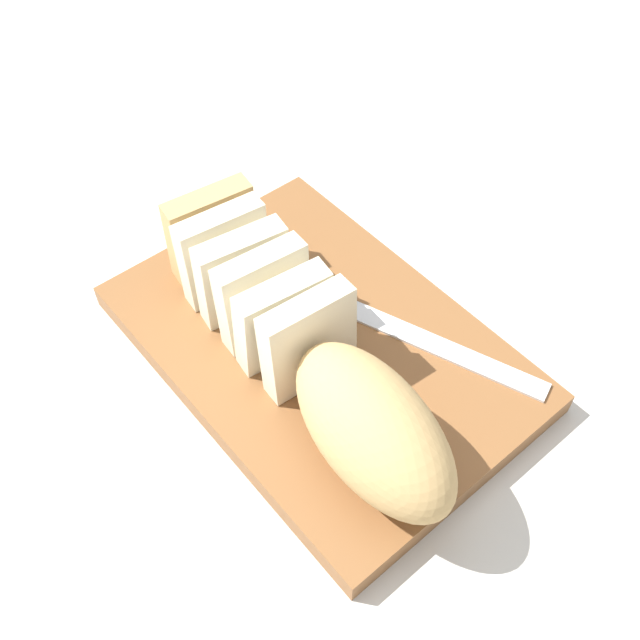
# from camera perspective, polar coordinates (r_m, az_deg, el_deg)

# --- Properties ---
(ground_plane) EXTENTS (3.00, 3.00, 0.00)m
(ground_plane) POSITION_cam_1_polar(r_m,az_deg,el_deg) (0.74, 0.00, -2.73)
(ground_plane) COLOR beige
(cutting_board) EXTENTS (0.41, 0.28, 0.03)m
(cutting_board) POSITION_cam_1_polar(r_m,az_deg,el_deg) (0.73, 0.00, -2.13)
(cutting_board) COLOR brown
(cutting_board) RESTS_ON ground_plane
(bread_loaf) EXTENTS (0.39, 0.14, 0.10)m
(bread_loaf) POSITION_cam_1_polar(r_m,az_deg,el_deg) (0.64, -0.31, -3.08)
(bread_loaf) COLOR tan
(bread_loaf) RESTS_ON cutting_board
(bread_knife) EXTENTS (0.27, 0.11, 0.02)m
(bread_knife) POSITION_cam_1_polar(r_m,az_deg,el_deg) (0.73, 2.32, 1.30)
(bread_knife) COLOR silver
(bread_knife) RESTS_ON cutting_board
(crumb_near_knife) EXTENTS (0.01, 0.01, 0.01)m
(crumb_near_knife) POSITION_cam_1_polar(r_m,az_deg,el_deg) (0.69, -0.30, -4.63)
(crumb_near_knife) COLOR tan
(crumb_near_knife) RESTS_ON cutting_board
(crumb_near_loaf) EXTENTS (0.01, 0.01, 0.01)m
(crumb_near_loaf) POSITION_cam_1_polar(r_m,az_deg,el_deg) (0.68, -2.32, -5.40)
(crumb_near_loaf) COLOR tan
(crumb_near_loaf) RESTS_ON cutting_board
(crumb_stray_left) EXTENTS (0.01, 0.01, 0.01)m
(crumb_stray_left) POSITION_cam_1_polar(r_m,az_deg,el_deg) (0.71, -5.59, -2.62)
(crumb_stray_left) COLOR tan
(crumb_stray_left) RESTS_ON cutting_board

